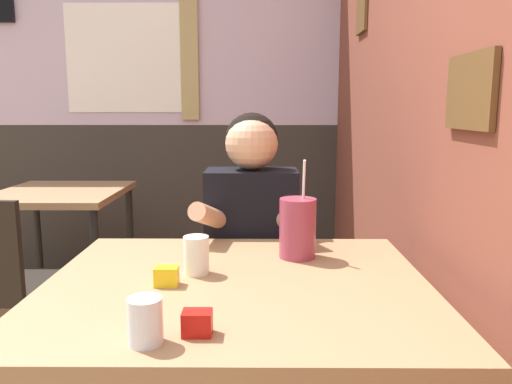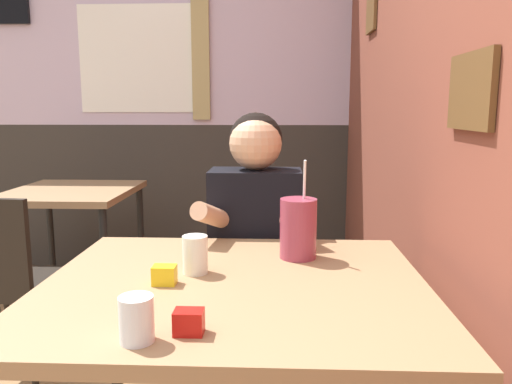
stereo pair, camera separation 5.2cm
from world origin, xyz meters
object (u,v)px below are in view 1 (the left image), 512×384
at_px(main_table, 237,306).
at_px(cocktail_pitcher, 298,228).
at_px(person_seated, 252,265).
at_px(background_table, 61,207).

relative_size(main_table, cocktail_pitcher, 3.35).
bearing_deg(main_table, person_seated, 86.93).
height_order(main_table, person_seated, person_seated).
distance_m(main_table, background_table, 1.81).
xyz_separation_m(background_table, person_seated, (1.09, -0.90, -0.04)).
distance_m(person_seated, cocktail_pitcher, 0.44).
bearing_deg(background_table, person_seated, -39.82).
xyz_separation_m(background_table, cocktail_pitcher, (1.23, -1.25, 0.19)).
distance_m(main_table, cocktail_pitcher, 0.33).
bearing_deg(main_table, background_table, 125.55).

